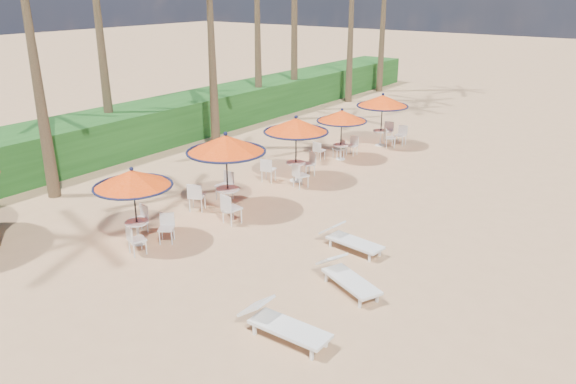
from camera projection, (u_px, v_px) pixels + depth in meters
name	position (u px, v px, depth m)	size (l,w,h in m)	color
ground	(279.00, 304.00, 13.12)	(160.00, 160.00, 0.00)	tan
scrub_hedge	(198.00, 113.00, 28.62)	(3.00, 40.00, 1.80)	#194716
station_0	(135.00, 188.00, 15.64)	(2.22, 2.22, 2.32)	black
station_1	(225.00, 154.00, 17.89)	(2.57, 2.57, 2.68)	black
station_2	(295.00, 133.00, 20.75)	(2.44, 2.44, 2.54)	black
station_3	(341.00, 122.00, 23.54)	(2.13, 2.15, 2.22)	black
station_4	(384.00, 107.00, 25.55)	(2.36, 2.46, 2.46)	black
lounger_near	(281.00, 323.00, 11.77)	(2.08, 0.66, 0.74)	silver
lounger_mid	(346.00, 276.00, 13.72)	(2.07, 1.38, 0.71)	silver
lounger_far	(349.00, 239.00, 15.75)	(1.97, 0.82, 0.69)	silver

